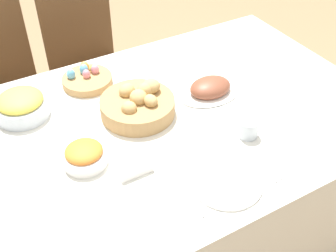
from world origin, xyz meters
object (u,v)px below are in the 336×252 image
at_px(chair_far_center, 92,66).
at_px(egg_basket, 87,79).
at_px(bread_basket, 138,104).
at_px(drinking_cup, 249,128).
at_px(dinner_plate, 226,182).
at_px(spoon, 267,164).
at_px(ham_platter, 210,88).
at_px(pineapple_bowl, 21,105).
at_px(chair_far_left, 5,90).
at_px(fork, 189,200).
at_px(carrot_bowl, 84,155).
at_px(butter_dish, 133,167).
at_px(knife, 261,167).

height_order(chair_far_center, egg_basket, chair_far_center).
distance_m(bread_basket, drinking_cup, 0.44).
height_order(dinner_plate, spoon, dinner_plate).
xyz_separation_m(egg_basket, ham_platter, (0.43, -0.33, 0.00)).
bearing_deg(bread_basket, spoon, -61.75).
relative_size(ham_platter, pineapple_bowl, 1.33).
relative_size(chair_far_left, chair_far_center, 1.00).
bearing_deg(fork, dinner_plate, -3.41).
bearing_deg(ham_platter, carrot_bowl, -167.91).
height_order(bread_basket, dinner_plate, bread_basket).
bearing_deg(butter_dish, egg_basket, 84.28).
height_order(chair_far_center, pineapple_bowl, chair_far_center).
distance_m(chair_far_left, dinner_plate, 1.41).
xyz_separation_m(bread_basket, egg_basket, (-0.10, 0.31, -0.02)).
distance_m(chair_far_center, butter_dish, 1.15).
bearing_deg(drinking_cup, dinner_plate, -143.25).
bearing_deg(knife, drinking_cup, 63.82).
height_order(knife, drinking_cup, drinking_cup).
xyz_separation_m(chair_far_center, carrot_bowl, (-0.38, -0.97, 0.28)).
height_order(chair_far_left, spoon, chair_far_left).
bearing_deg(carrot_bowl, chair_far_center, 68.63).
bearing_deg(egg_basket, pineapple_bowl, -164.40).
xyz_separation_m(egg_basket, butter_dish, (-0.06, -0.59, -0.01)).
distance_m(fork, spoon, 0.32).
bearing_deg(drinking_cup, pineapple_bowl, 142.32).
distance_m(chair_far_left, fork, 1.37).
bearing_deg(bread_basket, chair_far_center, 83.68).
distance_m(chair_far_left, spoon, 1.48).
relative_size(carrot_bowl, knife, 0.96).
bearing_deg(ham_platter, egg_basket, 142.16).
bearing_deg(chair_far_left, ham_platter, -53.18).
relative_size(carrot_bowl, drinking_cup, 2.02).
height_order(pineapple_bowl, butter_dish, pineapple_bowl).
distance_m(ham_platter, pineapple_bowl, 0.78).
bearing_deg(carrot_bowl, dinner_plate, -40.98).
bearing_deg(ham_platter, bread_basket, 174.96).
bearing_deg(chair_far_center, knife, -89.90).
bearing_deg(carrot_bowl, pineapple_bowl, 107.23).
distance_m(chair_far_left, bread_basket, 0.95).
xyz_separation_m(chair_far_left, knife, (0.64, -1.30, 0.25)).
bearing_deg(butter_dish, chair_far_center, 77.11).
distance_m(chair_far_left, egg_basket, 0.65).
bearing_deg(egg_basket, carrot_bowl, -112.11).
bearing_deg(chair_far_left, spoon, -67.14).
distance_m(egg_basket, butter_dish, 0.59).
distance_m(knife, butter_dish, 0.44).
bearing_deg(ham_platter, chair_far_left, 131.11).
relative_size(chair_far_left, fork, 5.96).
xyz_separation_m(chair_far_center, drinking_cup, (0.21, -1.14, 0.28)).
height_order(ham_platter, spoon, ham_platter).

